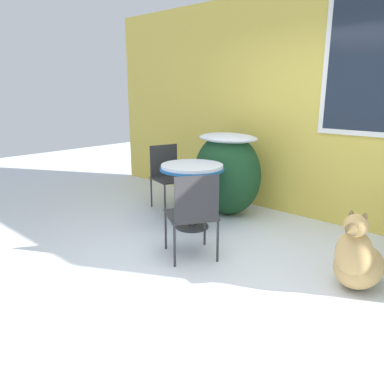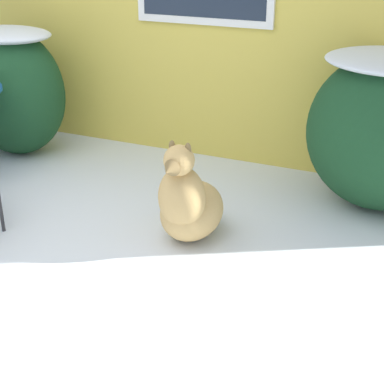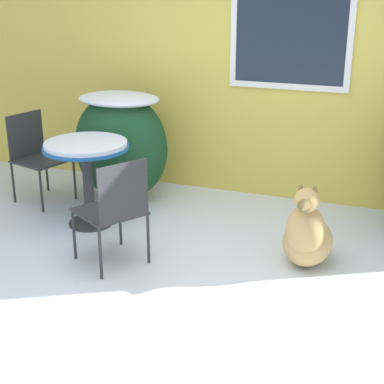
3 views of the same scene
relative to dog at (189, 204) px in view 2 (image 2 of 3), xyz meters
The scene contains 3 objects.
ground_plane 1.20m from the dog, 143.09° to the right, with size 16.00×16.00×0.00m, color silver.
shrub_left 2.27m from the dog, 157.49° to the left, with size 0.99×0.74×1.11m.
dog is the anchor object (origin of this frame).
Camera 2 is at (2.33, -2.41, 1.94)m, focal length 55.00 mm.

